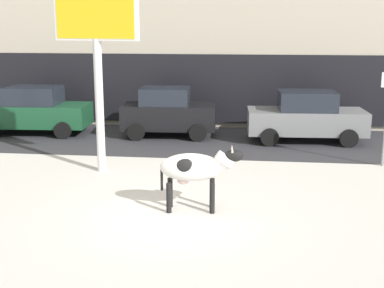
% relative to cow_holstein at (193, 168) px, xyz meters
% --- Properties ---
extents(ground_plane, '(120.00, 120.00, 0.00)m').
position_rel_cow_holstein_xyz_m(ground_plane, '(-0.49, -0.66, -1.00)').
color(ground_plane, silver).
extents(road_strip, '(60.00, 5.60, 0.01)m').
position_rel_cow_holstein_xyz_m(road_strip, '(-0.49, 7.45, -1.00)').
color(road_strip, '#333338').
rests_on(road_strip, ground).
extents(cow_holstein, '(1.92, 0.72, 1.54)m').
position_rel_cow_holstein_xyz_m(cow_holstein, '(0.00, 0.00, 0.00)').
color(cow_holstein, silver).
rests_on(cow_holstein, ground).
extents(billboard, '(2.50, 0.75, 5.56)m').
position_rel_cow_holstein_xyz_m(billboard, '(-3.04, 2.95, 3.31)').
color(billboard, silver).
rests_on(billboard, ground).
extents(car_darkgreen_sedan, '(4.29, 2.17, 1.84)m').
position_rel_cow_holstein_xyz_m(car_darkgreen_sedan, '(-7.16, 7.86, -0.09)').
color(car_darkgreen_sedan, '#194C2D').
rests_on(car_darkgreen_sedan, ground).
extents(car_black_hatchback, '(3.59, 2.08, 1.86)m').
position_rel_cow_holstein_xyz_m(car_black_hatchback, '(-1.91, 7.99, -0.07)').
color(car_black_hatchback, black).
rests_on(car_black_hatchback, ground).
extents(car_grey_sedan, '(4.29, 2.17, 1.84)m').
position_rel_cow_holstein_xyz_m(car_grey_sedan, '(3.21, 7.72, -0.09)').
color(car_grey_sedan, slate).
rests_on(car_grey_sedan, ground).
extents(pedestrian_near_billboard, '(0.36, 0.24, 1.73)m').
position_rel_cow_holstein_xyz_m(pedestrian_near_billboard, '(-7.87, 10.83, -0.12)').
color(pedestrian_near_billboard, '#282833').
rests_on(pedestrian_near_billboard, ground).
extents(pedestrian_by_cars, '(0.36, 0.24, 1.73)m').
position_rel_cow_holstein_xyz_m(pedestrian_by_cars, '(2.85, 10.83, -0.12)').
color(pedestrian_by_cars, '#282833').
rests_on(pedestrian_by_cars, ground).
extents(pedestrian_far_left, '(0.36, 0.24, 1.73)m').
position_rel_cow_holstein_xyz_m(pedestrian_far_left, '(2.39, 10.83, -0.12)').
color(pedestrian_far_left, '#282833').
rests_on(pedestrian_far_left, ground).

